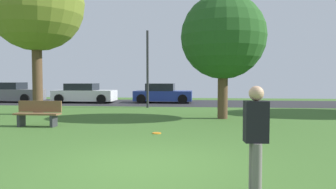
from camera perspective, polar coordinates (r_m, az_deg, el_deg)
The scene contains 11 objects.
ground_plane at distance 6.21m, azimuth -4.58°, elevation -12.81°, with size 44.00×44.00×0.00m, color #3D6628.
road_strip at distance 21.97m, azimuth 3.02°, elevation -1.55°, with size 44.00×6.40×0.01m, color #28282B.
oak_tree_right at distance 13.54m, azimuth 10.03°, elevation 10.29°, with size 3.57×3.57×5.25m.
birch_tree_lone at distance 16.42m, azimuth -22.96°, elevation 15.03°, with size 4.46×4.46×7.47m.
person_catcher at distance 4.62m, azimuth 15.71°, elevation -7.38°, with size 0.34×0.30×1.58m.
frisbee_disc at distance 9.69m, azimuth -2.07°, elevation -7.06°, with size 0.27×0.27×0.03m, color orange.
parked_car_grey at distance 25.56m, azimuth -26.79°, elevation 0.25°, with size 4.51×1.95×1.44m.
parked_car_white at distance 23.05m, azimuth -15.02°, elevation 0.14°, with size 4.28×2.02×1.37m.
parked_car_blue at distance 22.21m, azimuth -0.97°, elevation 0.12°, with size 4.06×2.08×1.37m.
park_bench at distance 12.00m, azimuth -22.60°, elevation -3.19°, with size 1.60×0.45×0.90m.
street_lamp_post at distance 18.35m, azimuth -3.75°, elevation 4.61°, with size 0.14×0.14×4.50m, color #2D2D33.
Camera 1 is at (1.09, -5.88, 1.67)m, focal length 33.41 mm.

